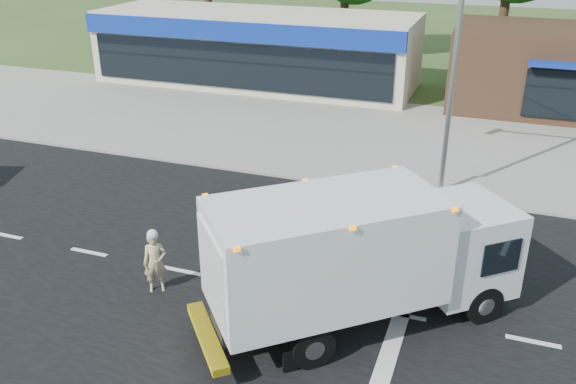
{
  "coord_description": "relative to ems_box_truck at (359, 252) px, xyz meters",
  "views": [
    {
      "loc": [
        4.54,
        -12.41,
        8.79
      ],
      "look_at": [
        -0.77,
        2.38,
        1.7
      ],
      "focal_mm": 38.0,
      "sensor_mm": 36.0,
      "label": 1
    }
  ],
  "objects": [
    {
      "name": "emergency_worker",
      "position": [
        -5.15,
        -0.35,
        -1.06
      ],
      "size": [
        0.72,
        0.65,
        1.76
      ],
      "rotation": [
        0.0,
        0.0,
        0.56
      ],
      "color": "tan",
      "rests_on": "ground"
    },
    {
      "name": "ems_box_truck",
      "position": [
        0.0,
        0.0,
        0.0
      ],
      "size": [
        7.25,
        6.64,
        3.34
      ],
      "rotation": [
        0.0,
        0.0,
        0.7
      ],
      "color": "black",
      "rests_on": "ground"
    },
    {
      "name": "retail_strip_mall",
      "position": [
        -11.02,
        20.59,
        0.09
      ],
      "size": [
        18.0,
        6.2,
        4.0
      ],
      "color": "beige",
      "rests_on": "ground"
    },
    {
      "name": "parking_apron",
      "position": [
        -2.02,
        14.66,
        -1.92
      ],
      "size": [
        60.0,
        9.0,
        0.02
      ],
      "primitive_type": "cube",
      "color": "gray",
      "rests_on": "ground"
    },
    {
      "name": "ground",
      "position": [
        -2.02,
        0.66,
        -1.93
      ],
      "size": [
        120.0,
        120.0,
        0.0
      ],
      "primitive_type": "plane",
      "color": "#385123",
      "rests_on": "ground"
    },
    {
      "name": "road_asphalt",
      "position": [
        -2.02,
        0.66,
        -1.92
      ],
      "size": [
        60.0,
        14.0,
        0.02
      ],
      "primitive_type": "cube",
      "color": "black",
      "rests_on": "ground"
    },
    {
      "name": "sidewalk",
      "position": [
        -2.02,
        8.86,
        -1.87
      ],
      "size": [
        60.0,
        2.4,
        0.12
      ],
      "primitive_type": "cube",
      "color": "gray",
      "rests_on": "ground"
    },
    {
      "name": "traffic_signal_pole",
      "position": [
        0.33,
        8.26,
        3.0
      ],
      "size": [
        3.51,
        0.25,
        8.0
      ],
      "color": "gray",
      "rests_on": "ground"
    },
    {
      "name": "lane_markings",
      "position": [
        -0.67,
        -0.69,
        -1.91
      ],
      "size": [
        55.2,
        7.0,
        0.01
      ],
      "color": "silver",
      "rests_on": "road_asphalt"
    },
    {
      "name": "brown_storefront",
      "position": [
        4.98,
        20.64,
        0.07
      ],
      "size": [
        10.0,
        6.7,
        4.0
      ],
      "color": "#382316",
      "rests_on": "ground"
    }
  ]
}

